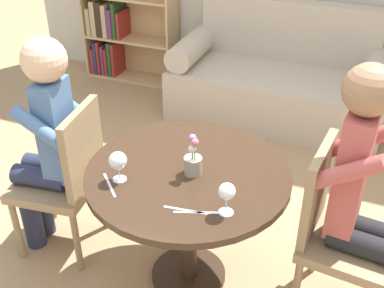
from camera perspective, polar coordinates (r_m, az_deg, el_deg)
The scene contains 14 objects.
ground_plane at distance 2.72m, azimuth -0.41°, elevation -15.36°, with size 16.00×16.00×0.00m, color tan.
round_table at distance 2.34m, azimuth -0.46°, elevation -5.86°, with size 0.97×0.97×0.70m.
couch at distance 4.12m, azimuth 10.18°, elevation 7.26°, with size 1.72×0.80×0.92m.
bookshelf_left at distance 4.82m, azimuth -8.48°, elevation 14.30°, with size 0.91×0.28×1.22m.
chair_left at distance 2.67m, azimuth -14.60°, elevation -3.58°, with size 0.47×0.47×0.90m.
chair_right at distance 2.35m, azimuth 16.78°, elevation -9.54°, with size 0.46×0.46×0.90m.
person_left at distance 2.60m, azimuth -16.90°, elevation 0.14°, with size 0.44×0.37×1.26m.
person_right at distance 2.21m, azimuth 19.70°, elevation -6.05°, with size 0.44×0.37×1.31m.
wine_glass_left at distance 2.17m, azimuth -8.77°, elevation -2.05°, with size 0.08×0.08×0.15m.
wine_glass_right at distance 1.96m, azimuth 4.16°, elevation -5.76°, with size 0.07×0.07×0.15m.
flower_vase at distance 2.20m, azimuth 0.12°, elevation -2.08°, with size 0.09×0.09×0.21m.
knife_left_setting at distance 2.20m, azimuth -9.75°, elevation -4.81°, with size 0.14×0.14×0.00m.
fork_left_setting at distance 2.02m, azimuth 0.50°, elevation -8.12°, with size 0.18×0.07×0.00m.
knife_right_setting at distance 2.03m, azimuth -0.78°, elevation -7.85°, with size 0.19×0.03×0.00m.
Camera 1 is at (0.70, -1.70, 2.00)m, focal length 45.00 mm.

